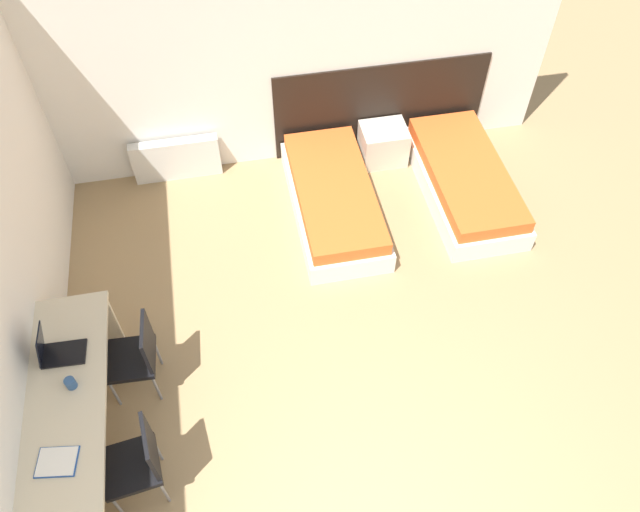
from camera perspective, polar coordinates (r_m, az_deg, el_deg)
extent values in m
cube|color=white|center=(6.68, -3.52, 17.89)|extent=(5.90, 0.05, 2.70)
cube|color=white|center=(5.24, -27.08, -0.48)|extent=(0.05, 5.44, 2.70)
cube|color=black|center=(7.30, 5.51, 13.37)|extent=(2.43, 0.03, 1.11)
cube|color=silver|center=(6.75, 1.26, 4.80)|extent=(0.86, 1.88, 0.25)
cube|color=#E05B23|center=(6.61, 1.29, 5.99)|extent=(0.78, 1.80, 0.15)
cube|color=silver|center=(7.13, 12.97, 6.33)|extent=(0.86, 1.88, 0.25)
cube|color=#E05B23|center=(6.99, 13.26, 7.48)|extent=(0.78, 1.80, 0.15)
cube|color=beige|center=(7.34, 5.80, 10.16)|extent=(0.51, 0.42, 0.44)
cube|color=silver|center=(7.24, -12.99, 8.62)|extent=(0.97, 0.12, 0.51)
cube|color=beige|center=(5.13, -22.24, -12.34)|extent=(0.59, 1.96, 0.04)
cube|color=beige|center=(5.92, -20.68, -5.71)|extent=(0.53, 0.04, 0.70)
cube|color=black|center=(5.50, -16.95, -9.00)|extent=(0.43, 0.43, 0.05)
cube|color=black|center=(5.26, -15.50, -7.56)|extent=(0.05, 0.37, 0.42)
cylinder|color=slate|center=(5.65, -18.25, -11.83)|extent=(0.02, 0.02, 0.41)
cylinder|color=slate|center=(5.81, -18.05, -8.77)|extent=(0.02, 0.02, 0.41)
cylinder|color=slate|center=(5.57, -14.69, -11.58)|extent=(0.02, 0.02, 0.41)
cylinder|color=slate|center=(5.74, -14.62, -8.49)|extent=(0.02, 0.02, 0.41)
cube|color=black|center=(5.08, -16.88, -17.94)|extent=(0.46, 0.46, 0.05)
cube|color=black|center=(4.85, -15.27, -16.47)|extent=(0.08, 0.37, 0.42)
cylinder|color=slate|center=(5.26, -17.99, -20.98)|extent=(0.02, 0.02, 0.41)
cylinder|color=slate|center=(5.39, -18.44, -17.51)|extent=(0.02, 0.02, 0.41)
cylinder|color=slate|center=(5.20, -14.02, -20.19)|extent=(0.02, 0.02, 0.41)
cylinder|color=slate|center=(5.34, -14.66, -16.73)|extent=(0.02, 0.02, 0.41)
cube|color=black|center=(5.32, -22.33, -8.27)|extent=(0.34, 0.24, 0.02)
cube|color=black|center=(5.22, -24.23, -7.42)|extent=(0.10, 0.23, 0.32)
cube|color=#1E4793|center=(4.92, -22.91, -16.95)|extent=(0.31, 0.26, 0.01)
cube|color=white|center=(4.92, -22.94, -16.91)|extent=(0.29, 0.24, 0.01)
cylinder|color=#2D5184|center=(5.12, -21.84, -10.74)|extent=(0.08, 0.08, 0.09)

